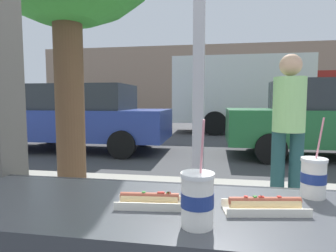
{
  "coord_description": "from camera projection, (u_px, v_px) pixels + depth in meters",
  "views": [
    {
      "loc": [
        0.08,
        -1.21,
        1.32
      ],
      "look_at": [
        -0.56,
        2.58,
        0.97
      ],
      "focal_mm": 30.39,
      "sensor_mm": 36.0,
      "label": 1
    }
  ],
  "objects": [
    {
      "name": "ground_plane",
      "position": [
        213.0,
        141.0,
        9.18
      ],
      "size": [
        60.0,
        60.0,
        0.0
      ],
      "primitive_type": "plane",
      "color": "#424244"
    },
    {
      "name": "sidewalk_strip",
      "position": [
        206.0,
        222.0,
        2.89
      ],
      "size": [
        16.0,
        2.8,
        0.15
      ],
      "primitive_type": "cube",
      "color": "#9E998E",
      "rests_on": "ground"
    },
    {
      "name": "building_facade_far",
      "position": [
        215.0,
        81.0,
        22.21
      ],
      "size": [
        28.0,
        1.2,
        5.52
      ],
      "primitive_type": "cube",
      "color": "gray",
      "rests_on": "ground"
    },
    {
      "name": "soda_cup_left",
      "position": [
        313.0,
        177.0,
        1.09
      ],
      "size": [
        0.1,
        0.1,
        0.31
      ],
      "color": "white",
      "rests_on": "window_counter"
    },
    {
      "name": "soda_cup_right",
      "position": [
        197.0,
        199.0,
        0.84
      ],
      "size": [
        0.1,
        0.1,
        0.32
      ],
      "color": "white",
      "rests_on": "window_counter"
    },
    {
      "name": "hotdog_tray_near",
      "position": [
        265.0,
        205.0,
        0.95
      ],
      "size": [
        0.29,
        0.14,
        0.05
      ],
      "color": "silver",
      "rests_on": "window_counter"
    },
    {
      "name": "hotdog_tray_far",
      "position": [
        150.0,
        200.0,
        1.0
      ],
      "size": [
        0.24,
        0.11,
        0.05
      ],
      "color": "silver",
      "rests_on": "window_counter"
    },
    {
      "name": "parked_car_blue",
      "position": [
        82.0,
        117.0,
        7.44
      ],
      "size": [
        4.58,
        2.0,
        1.71
      ],
      "color": "#283D93",
      "rests_on": "ground"
    },
    {
      "name": "parked_car_green",
      "position": [
        328.0,
        119.0,
        6.45
      ],
      "size": [
        4.49,
        2.02,
        1.77
      ],
      "color": "#236B38",
      "rests_on": "ground"
    },
    {
      "name": "box_truck",
      "position": [
        257.0,
        92.0,
        11.31
      ],
      "size": [
        6.88,
        2.44,
        2.97
      ],
      "color": "silver",
      "rests_on": "ground"
    },
    {
      "name": "pedestrian",
      "position": [
        289.0,
        123.0,
        2.92
      ],
      "size": [
        0.32,
        0.32,
        1.63
      ],
      "color": "#204549",
      "rests_on": "sidewalk_strip"
    }
  ]
}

